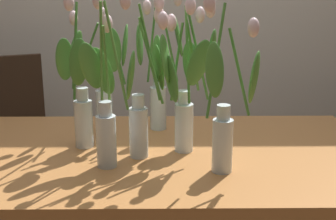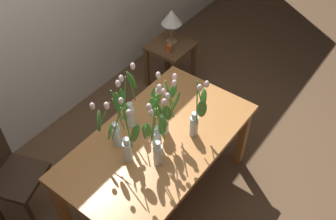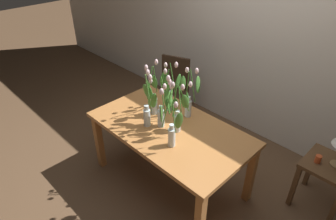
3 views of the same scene
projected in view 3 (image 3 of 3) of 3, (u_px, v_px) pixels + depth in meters
ground_plane at (170, 180)px, 3.28m from camera, size 18.00×18.00×0.00m
room_wall_rear at (260, 32)px, 3.43m from camera, size 9.00×0.10×2.70m
dining_table at (170, 134)px, 2.93m from camera, size 1.60×0.90×0.74m
tulip_vase_0 at (164, 108)px, 2.77m from camera, size 0.16×0.17×0.57m
tulip_vase_1 at (189, 100)px, 2.94m from camera, size 0.20×0.13×0.57m
tulip_vase_2 at (148, 106)px, 2.80m from camera, size 0.21×0.13×0.59m
tulip_vase_3 at (178, 111)px, 2.69m from camera, size 0.21×0.24×0.56m
tulip_vase_4 at (169, 92)px, 3.02m from camera, size 0.27×0.18×0.58m
tulip_vase_5 at (153, 97)px, 2.99m from camera, size 0.16×0.22×0.57m
tulip_vase_6 at (171, 129)px, 2.53m from camera, size 0.20×0.15×0.59m
dining_chair at (173, 87)px, 4.02m from camera, size 0.52×0.52×0.93m
side_table at (327, 173)px, 2.78m from camera, size 0.44×0.44×0.55m
pillar_candle at (318, 159)px, 2.72m from camera, size 0.06×0.06×0.07m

